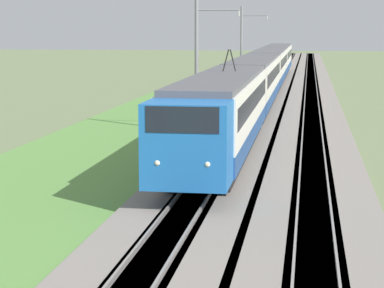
% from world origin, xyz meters
% --- Properties ---
extents(ballast_main, '(240.00, 4.40, 0.30)m').
position_xyz_m(ballast_main, '(50.00, 0.00, 0.15)').
color(ballast_main, gray).
rests_on(ballast_main, ground).
extents(ballast_adjacent, '(240.00, 4.40, 0.30)m').
position_xyz_m(ballast_adjacent, '(50.00, -4.15, 0.15)').
color(ballast_adjacent, gray).
rests_on(ballast_adjacent, ground).
extents(track_main, '(240.00, 1.57, 0.45)m').
position_xyz_m(track_main, '(50.00, 0.00, 0.16)').
color(track_main, '#4C4238').
rests_on(track_main, ground).
extents(track_adjacent, '(240.00, 1.57, 0.45)m').
position_xyz_m(track_adjacent, '(50.00, -4.15, 0.16)').
color(track_adjacent, '#4C4238').
rests_on(track_adjacent, ground).
extents(grass_verge, '(240.00, 8.83, 0.12)m').
position_xyz_m(grass_verge, '(50.00, 6.36, 0.06)').
color(grass_verge, '#5B8E42').
rests_on(grass_verge, ground).
extents(passenger_train, '(83.00, 2.94, 5.13)m').
position_xyz_m(passenger_train, '(57.19, 0.00, 2.40)').
color(passenger_train, blue).
rests_on(passenger_train, ground).
extents(catenary_mast_mid, '(0.22, 2.56, 8.06)m').
position_xyz_m(catenary_mast_mid, '(35.23, 2.44, 4.17)').
color(catenary_mast_mid, slate).
rests_on(catenary_mast_mid, ground).
extents(catenary_mast_far, '(0.22, 2.56, 8.22)m').
position_xyz_m(catenary_mast_far, '(64.10, 2.44, 4.25)').
color(catenary_mast_far, slate).
rests_on(catenary_mast_far, ground).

